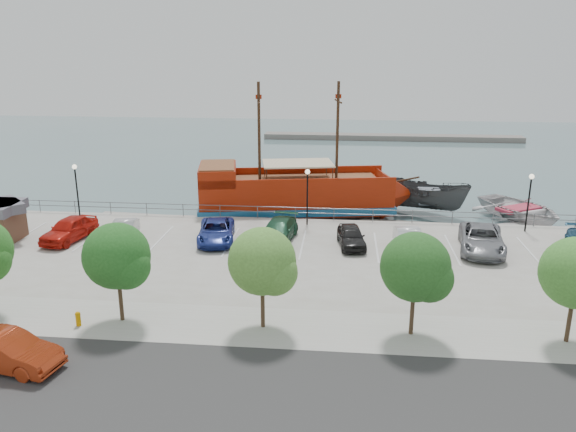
# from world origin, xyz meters

# --- Properties ---
(ground) EXTENTS (160.00, 160.00, 0.00)m
(ground) POSITION_xyz_m (0.00, 0.00, -1.00)
(ground) COLOR #4A686E
(street) EXTENTS (100.00, 8.00, 0.04)m
(street) POSITION_xyz_m (0.00, -16.00, 0.01)
(street) COLOR #343333
(street) RESTS_ON land_slab
(sidewalk) EXTENTS (100.00, 4.00, 0.05)m
(sidewalk) POSITION_xyz_m (0.00, -10.00, 0.01)
(sidewalk) COLOR #A6A29A
(sidewalk) RESTS_ON land_slab
(seawall_railing) EXTENTS (50.00, 0.06, 1.00)m
(seawall_railing) POSITION_xyz_m (0.00, 7.80, 0.53)
(seawall_railing) COLOR slate
(seawall_railing) RESTS_ON land_slab
(far_shore) EXTENTS (40.00, 3.00, 0.80)m
(far_shore) POSITION_xyz_m (10.00, 55.00, -0.60)
(far_shore) COLOR slate
(far_shore) RESTS_ON ground
(pirate_ship) EXTENTS (19.03, 8.32, 11.82)m
(pirate_ship) POSITION_xyz_m (-0.03, 11.94, 0.98)
(pirate_ship) COLOR #971D06
(pirate_ship) RESTS_ON ground
(patrol_boat) EXTENTS (7.59, 5.89, 2.78)m
(patrol_boat) POSITION_xyz_m (10.03, 13.74, 0.39)
(patrol_boat) COLOR #404143
(patrol_boat) RESTS_ON ground
(speedboat) EXTENTS (8.76, 9.56, 1.62)m
(speedboat) POSITION_xyz_m (17.35, 12.43, -0.19)
(speedboat) COLOR silver
(speedboat) RESTS_ON ground
(dock_west) EXTENTS (7.00, 2.57, 0.39)m
(dock_west) POSITION_xyz_m (-14.38, 9.20, -0.80)
(dock_west) COLOR gray
(dock_west) RESTS_ON ground
(dock_mid) EXTENTS (7.18, 2.53, 0.40)m
(dock_mid) POSITION_xyz_m (7.55, 9.20, -0.80)
(dock_mid) COLOR slate
(dock_mid) RESTS_ON ground
(dock_east) EXTENTS (7.03, 3.97, 0.39)m
(dock_east) POSITION_xyz_m (15.14, 9.20, -0.81)
(dock_east) COLOR #979591
(dock_east) RESTS_ON ground
(street_sedan) EXTENTS (4.91, 2.51, 1.54)m
(street_sedan) POSITION_xyz_m (-11.09, -14.60, 0.77)
(street_sedan) COLOR #A02E11
(street_sedan) RESTS_ON street
(fire_hydrant) EXTENTS (0.27, 0.27, 0.77)m
(fire_hydrant) POSITION_xyz_m (-9.87, -10.80, 0.42)
(fire_hydrant) COLOR #D18A00
(fire_hydrant) RESTS_ON sidewalk
(lamp_post_left) EXTENTS (0.36, 0.36, 4.28)m
(lamp_post_left) POSITION_xyz_m (-18.00, 6.50, 2.94)
(lamp_post_left) COLOR black
(lamp_post_left) RESTS_ON land_slab
(lamp_post_mid) EXTENTS (0.36, 0.36, 4.28)m
(lamp_post_mid) POSITION_xyz_m (0.00, 6.50, 2.94)
(lamp_post_mid) COLOR black
(lamp_post_mid) RESTS_ON land_slab
(lamp_post_right) EXTENTS (0.36, 0.36, 4.28)m
(lamp_post_right) POSITION_xyz_m (16.00, 6.50, 2.94)
(lamp_post_right) COLOR black
(lamp_post_right) RESTS_ON land_slab
(tree_c) EXTENTS (3.30, 3.20, 5.00)m
(tree_c) POSITION_xyz_m (-7.85, -10.07, 3.30)
(tree_c) COLOR #473321
(tree_c) RESTS_ON sidewalk
(tree_d) EXTENTS (3.30, 3.20, 5.00)m
(tree_d) POSITION_xyz_m (-0.85, -10.07, 3.30)
(tree_d) COLOR #473321
(tree_d) RESTS_ON sidewalk
(tree_e) EXTENTS (3.30, 3.20, 5.00)m
(tree_e) POSITION_xyz_m (6.15, -10.07, 3.30)
(tree_e) COLOR #473321
(tree_e) RESTS_ON sidewalk
(parked_car_a) EXTENTS (2.74, 5.09, 1.65)m
(parked_car_a) POSITION_xyz_m (-16.22, 1.25, 0.82)
(parked_car_a) COLOR red
(parked_car_a) RESTS_ON land_slab
(parked_car_b) EXTENTS (2.33, 4.50, 1.41)m
(parked_car_b) POSITION_xyz_m (-12.36, 1.47, 0.71)
(parked_car_b) COLOR #B0B0B0
(parked_car_b) RESTS_ON land_slab
(parked_car_c) EXTENTS (3.20, 5.51, 1.44)m
(parked_car_c) POSITION_xyz_m (-6.00, 2.10, 0.72)
(parked_car_c) COLOR navy
(parked_car_c) RESTS_ON land_slab
(parked_car_d) EXTENTS (2.71, 5.29, 1.47)m
(parked_car_d) POSITION_xyz_m (-1.74, 2.59, 0.73)
(parked_car_d) COLOR #1E4F32
(parked_car_d) RESTS_ON land_slab
(parked_car_e) EXTENTS (2.20, 4.32, 1.41)m
(parked_car_e) POSITION_xyz_m (3.29, 1.99, 0.70)
(parked_car_e) COLOR black
(parked_car_e) RESTS_ON land_slab
(parked_car_f) EXTENTS (1.76, 4.55, 1.48)m
(parked_car_f) POSITION_xyz_m (7.04, 1.34, 0.74)
(parked_car_f) COLOR silver
(parked_car_f) RESTS_ON land_slab
(parked_car_g) EXTENTS (3.59, 6.27, 1.65)m
(parked_car_g) POSITION_xyz_m (11.83, 1.94, 0.82)
(parked_car_g) COLOR gray
(parked_car_g) RESTS_ON land_slab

